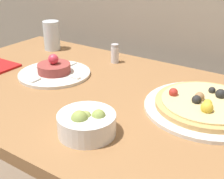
{
  "coord_description": "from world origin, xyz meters",
  "views": [
    {
      "loc": [
        0.44,
        -0.34,
        1.15
      ],
      "look_at": [
        -0.01,
        0.32,
        0.79
      ],
      "focal_mm": 50.0,
      "sensor_mm": 36.0,
      "label": 1
    }
  ],
  "objects": [
    {
      "name": "dining_table",
      "position": [
        0.0,
        0.35,
        0.64
      ],
      "size": [
        1.39,
        0.71,
        0.75
      ],
      "color": "olive",
      "rests_on": "ground_plane"
    },
    {
      "name": "small_bowl",
      "position": [
        0.04,
        0.15,
        0.77
      ],
      "size": [
        0.14,
        0.14,
        0.07
      ],
      "color": "white",
      "rests_on": "dining_table"
    },
    {
      "name": "salt_shaker",
      "position": [
        -0.18,
        0.6,
        0.78
      ],
      "size": [
        0.03,
        0.03,
        0.07
      ],
      "color": "silver",
      "rests_on": "dining_table"
    },
    {
      "name": "drinking_glass",
      "position": [
        -0.5,
        0.59,
        0.81
      ],
      "size": [
        0.07,
        0.07,
        0.12
      ],
      "color": "silver",
      "rests_on": "dining_table"
    },
    {
      "name": "tartare_plate",
      "position": [
        -0.28,
        0.38,
        0.76
      ],
      "size": [
        0.25,
        0.25,
        0.08
      ],
      "color": "silver",
      "rests_on": "dining_table"
    },
    {
      "name": "pizza_plate",
      "position": [
        0.23,
        0.43,
        0.76
      ],
      "size": [
        0.34,
        0.34,
        0.05
      ],
      "color": "silver",
      "rests_on": "dining_table"
    }
  ]
}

